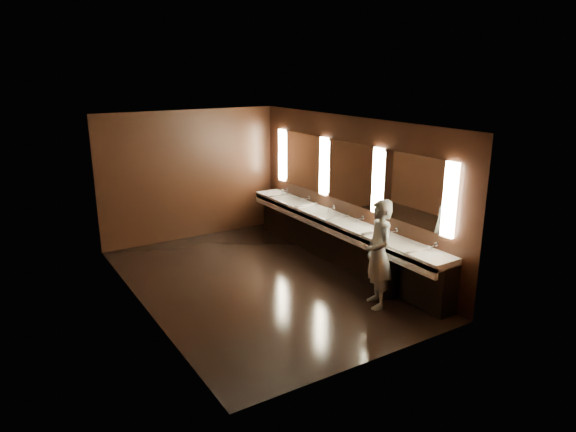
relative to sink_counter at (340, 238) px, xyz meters
The scene contains 10 objects.
floor 1.86m from the sink_counter, behind, with size 6.00×6.00×0.00m, color black.
ceiling 2.92m from the sink_counter, behind, with size 4.00×6.00×0.02m, color #2D2D2B.
wall_back 3.61m from the sink_counter, 120.87° to the left, with size 4.00×0.02×2.80m, color black.
wall_front 3.61m from the sink_counter, 120.87° to the right, with size 4.00×0.02×2.80m, color black.
wall_left 3.90m from the sink_counter, behind, with size 0.02×6.00×2.80m, color black.
wall_right 0.93m from the sink_counter, ahead, with size 0.02×6.00×2.80m, color black.
sink_counter is the anchor object (origin of this frame).
mirror_band 1.27m from the sink_counter, ahead, with size 0.06×5.03×1.15m.
person 1.95m from the sink_counter, 109.42° to the right, with size 0.63×0.41×1.73m, color #8BAFD0.
trash_bin 1.63m from the sink_counter, 97.73° to the right, with size 0.39×0.39×0.60m, color black.
Camera 1 is at (-3.99, -7.39, 3.65)m, focal length 32.00 mm.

